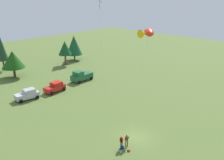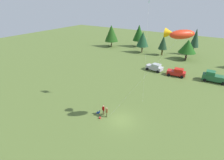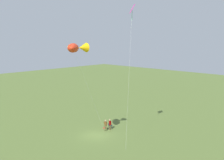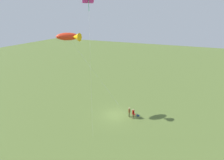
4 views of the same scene
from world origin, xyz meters
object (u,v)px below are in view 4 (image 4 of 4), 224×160
object	(u,v)px
person_spectator	(133,113)
person_kite_flyer	(129,111)
backpack_on_grass	(134,114)
kite_diamond_rainbow	(89,3)
kite_large_fish	(70,37)
folding_chair	(138,115)

from	to	relation	value
person_spectator	person_kite_flyer	bearing A→B (deg)	168.56
backpack_on_grass	kite_diamond_rainbow	distance (m)	19.20
person_spectator	kite_diamond_rainbow	xyz separation A→B (m)	(3.37, 7.00, 16.19)
person_kite_flyer	kite_diamond_rainbow	distance (m)	17.92
backpack_on_grass	kite_large_fish	xyz separation A→B (m)	(8.88, 4.27, 13.01)
kite_large_fish	kite_diamond_rainbow	distance (m)	7.93
folding_chair	backpack_on_grass	world-z (taller)	folding_chair
person_kite_flyer	kite_large_fish	world-z (taller)	kite_large_fish
person_kite_flyer	person_spectator	size ratio (longest dim) A/B	1.00
backpack_on_grass	person_spectator	bearing A→B (deg)	94.94
person_kite_flyer	kite_diamond_rainbow	bearing A→B (deg)	-151.37
kite_large_fish	kite_diamond_rainbow	xyz separation A→B (m)	(-5.61, 3.84, 4.09)
person_spectator	backpack_on_grass	world-z (taller)	person_spectator
person_kite_flyer	kite_diamond_rainbow	size ratio (longest dim) A/B	0.10
person_kite_flyer	folding_chair	size ratio (longest dim) A/B	2.12
person_kite_flyer	folding_chair	bearing A→B (deg)	-28.05
backpack_on_grass	person_kite_flyer	bearing A→B (deg)	53.69
backpack_on_grass	kite_diamond_rainbow	size ratio (longest dim) A/B	0.02
person_spectator	kite_diamond_rainbow	size ratio (longest dim) A/B	0.10
person_kite_flyer	folding_chair	distance (m)	1.48
person_spectator	kite_large_fish	world-z (taller)	kite_large_fish
kite_large_fish	kite_diamond_rainbow	size ratio (longest dim) A/B	0.75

